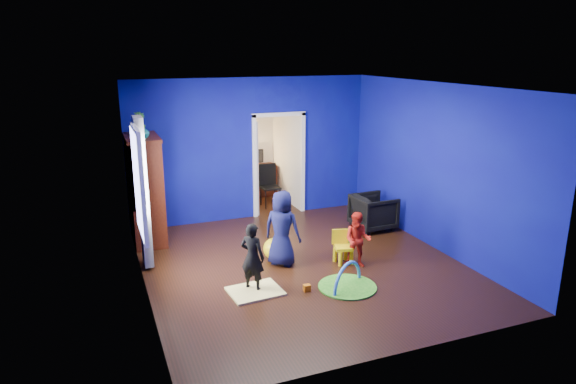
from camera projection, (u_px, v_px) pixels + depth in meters
name	position (u px, v px, depth m)	size (l,w,h in m)	color
floor	(303.00, 265.00, 8.44)	(5.00, 5.50, 0.01)	black
ceiling	(304.00, 86.00, 7.66)	(5.00, 5.50, 0.01)	white
wall_back	(251.00, 149.00, 10.52)	(5.00, 0.02, 2.90)	#0B0B7C
wall_front	(402.00, 238.00, 5.58)	(5.00, 0.02, 2.90)	#0B0B7C
wall_left	(139.00, 196.00, 7.17)	(0.02, 5.50, 2.90)	#0B0B7C
wall_right	(436.00, 167.00, 8.92)	(0.02, 5.50, 2.90)	#0B0B7C
alcove	(265.00, 149.00, 11.56)	(1.00, 1.75, 2.50)	silver
armchair	(374.00, 212.00, 10.07)	(0.74, 0.76, 0.69)	black
child_black	(252.00, 257.00, 7.46)	(0.38, 0.25, 1.03)	black
child_navy	(282.00, 228.00, 8.32)	(0.61, 0.40, 1.25)	#0F1337
toddler_red	(358.00, 240.00, 8.30)	(0.44, 0.35, 0.91)	red
vase	(142.00, 132.00, 8.72)	(0.23, 0.23, 0.24)	#0D596D
potted_plant	(139.00, 123.00, 9.16)	(0.22, 0.22, 0.40)	#327E2E
tv_armoire	(145.00, 190.00, 9.28)	(0.58, 1.14, 1.96)	#3A1709
crt_tv	(147.00, 187.00, 9.28)	(0.46, 0.70, 0.54)	silver
yellow_blanket	(255.00, 291.00, 7.50)	(0.75, 0.60, 0.03)	#F2E07A
hopper_ball	(274.00, 249.00, 8.65)	(0.37, 0.37, 0.37)	yellow
kid_chair	(343.00, 249.00, 8.48)	(0.28, 0.28, 0.50)	yellow
play_mat	(347.00, 287.00, 7.65)	(0.87, 0.87, 0.02)	green
toy_arch	(347.00, 286.00, 7.65)	(0.78, 0.78, 0.05)	#3F8CD8
window_left	(137.00, 183.00, 7.46)	(0.03, 0.95, 1.55)	white
curtain	(143.00, 193.00, 8.08)	(0.14, 0.42, 2.40)	slate
doorway	(279.00, 166.00, 10.83)	(1.16, 0.10, 2.10)	white
study_desk	(257.00, 180.00, 12.37)	(0.88, 0.44, 0.75)	#3D140A
desk_monitor	(255.00, 156.00, 12.32)	(0.40, 0.05, 0.32)	black
desk_lamp	(245.00, 158.00, 12.18)	(0.14, 0.14, 0.14)	#FFD88C
folding_chair	(270.00, 187.00, 11.49)	(0.40, 0.40, 0.92)	black
book_shelf	(255.00, 112.00, 12.03)	(0.88, 0.24, 0.04)	white
toy_0	(372.00, 226.00, 10.17)	(0.11, 0.11, 0.11)	#2991EA
toy_1	(307.00, 288.00, 7.53)	(0.10, 0.08, 0.10)	orange
toy_2	(347.00, 241.00, 9.35)	(0.11, 0.11, 0.11)	green
toy_3	(357.00, 239.00, 9.45)	(0.10, 0.08, 0.10)	#C84BA6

